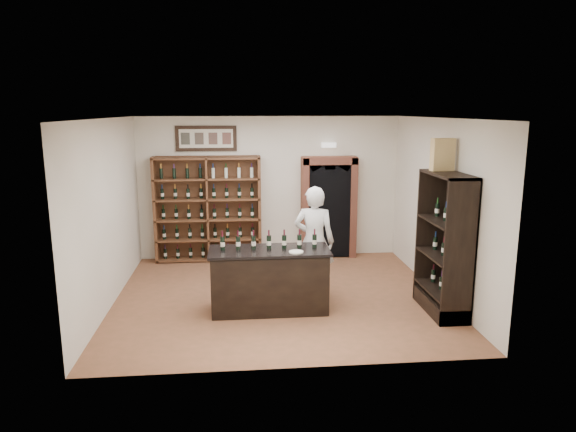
# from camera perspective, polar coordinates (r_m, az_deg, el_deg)

# --- Properties ---
(floor) EXTENTS (5.50, 5.50, 0.00)m
(floor) POSITION_cam_1_polar(r_m,az_deg,el_deg) (8.89, -0.99, -8.90)
(floor) COLOR brown
(floor) RESTS_ON ground
(ceiling) EXTENTS (5.50, 5.50, 0.00)m
(ceiling) POSITION_cam_1_polar(r_m,az_deg,el_deg) (8.32, -1.07, 10.82)
(ceiling) COLOR white
(ceiling) RESTS_ON wall_back
(wall_back) EXTENTS (5.50, 0.04, 3.00)m
(wall_back) POSITION_cam_1_polar(r_m,az_deg,el_deg) (10.94, -2.07, 3.15)
(wall_back) COLOR silver
(wall_back) RESTS_ON ground
(wall_left) EXTENTS (0.04, 5.00, 3.00)m
(wall_left) POSITION_cam_1_polar(r_m,az_deg,el_deg) (8.71, -19.37, 0.26)
(wall_left) COLOR silver
(wall_left) RESTS_ON ground
(wall_right) EXTENTS (0.04, 5.00, 3.00)m
(wall_right) POSITION_cam_1_polar(r_m,az_deg,el_deg) (9.11, 16.48, 0.93)
(wall_right) COLOR silver
(wall_right) RESTS_ON ground
(wine_shelf) EXTENTS (2.20, 0.38, 2.20)m
(wine_shelf) POSITION_cam_1_polar(r_m,az_deg,el_deg) (10.84, -8.87, 0.79)
(wine_shelf) COLOR brown
(wine_shelf) RESTS_ON ground
(framed_picture) EXTENTS (1.25, 0.04, 0.52)m
(framed_picture) POSITION_cam_1_polar(r_m,az_deg,el_deg) (10.80, -9.08, 8.51)
(framed_picture) COLOR black
(framed_picture) RESTS_ON wall_back
(arched_doorway) EXTENTS (1.17, 0.35, 2.17)m
(arched_doorway) POSITION_cam_1_polar(r_m,az_deg,el_deg) (10.98, 4.53, 1.24)
(arched_doorway) COLOR black
(arched_doorway) RESTS_ON ground
(emergency_light) EXTENTS (0.30, 0.10, 0.10)m
(emergency_light) POSITION_cam_1_polar(r_m,az_deg,el_deg) (10.91, 4.55, 7.86)
(emergency_light) COLOR white
(emergency_light) RESTS_ON wall_back
(tasting_counter) EXTENTS (1.88, 0.78, 1.00)m
(tasting_counter) POSITION_cam_1_polar(r_m,az_deg,el_deg) (8.15, -2.08, -7.17)
(tasting_counter) COLOR black
(tasting_counter) RESTS_ON ground
(counter_bottle_0) EXTENTS (0.07, 0.07, 0.30)m
(counter_bottle_0) POSITION_cam_1_polar(r_m,az_deg,el_deg) (8.02, -7.29, -3.00)
(counter_bottle_0) COLOR black
(counter_bottle_0) RESTS_ON tasting_counter
(counter_bottle_1) EXTENTS (0.07, 0.07, 0.30)m
(counter_bottle_1) POSITION_cam_1_polar(r_m,az_deg,el_deg) (8.01, -5.57, -2.97)
(counter_bottle_1) COLOR black
(counter_bottle_1) RESTS_ON tasting_counter
(counter_bottle_2) EXTENTS (0.07, 0.07, 0.30)m
(counter_bottle_2) POSITION_cam_1_polar(r_m,az_deg,el_deg) (8.01, -3.85, -2.94)
(counter_bottle_2) COLOR black
(counter_bottle_2) RESTS_ON tasting_counter
(counter_bottle_3) EXTENTS (0.07, 0.07, 0.30)m
(counter_bottle_3) POSITION_cam_1_polar(r_m,az_deg,el_deg) (8.02, -2.13, -2.90)
(counter_bottle_3) COLOR black
(counter_bottle_3) RESTS_ON tasting_counter
(counter_bottle_4) EXTENTS (0.07, 0.07, 0.30)m
(counter_bottle_4) POSITION_cam_1_polar(r_m,az_deg,el_deg) (8.04, -0.43, -2.86)
(counter_bottle_4) COLOR black
(counter_bottle_4) RESTS_ON tasting_counter
(counter_bottle_5) EXTENTS (0.07, 0.07, 0.30)m
(counter_bottle_5) POSITION_cam_1_polar(r_m,az_deg,el_deg) (8.07, 1.28, -2.82)
(counter_bottle_5) COLOR black
(counter_bottle_5) RESTS_ON tasting_counter
(counter_bottle_6) EXTENTS (0.07, 0.07, 0.30)m
(counter_bottle_6) POSITION_cam_1_polar(r_m,az_deg,el_deg) (8.10, 2.96, -2.77)
(counter_bottle_6) COLOR black
(counter_bottle_6) RESTS_ON tasting_counter
(side_cabinet) EXTENTS (0.48, 1.20, 2.20)m
(side_cabinet) POSITION_cam_1_polar(r_m,az_deg,el_deg) (8.39, 17.03, -5.26)
(side_cabinet) COLOR black
(side_cabinet) RESTS_ON ground
(shopkeeper) EXTENTS (0.79, 0.64, 1.89)m
(shopkeeper) POSITION_cam_1_polar(r_m,az_deg,el_deg) (8.71, 2.92, -2.82)
(shopkeeper) COLOR silver
(shopkeeper) RESTS_ON ground
(plate) EXTENTS (0.22, 0.22, 0.02)m
(plate) POSITION_cam_1_polar(r_m,az_deg,el_deg) (7.83, 0.90, -4.01)
(plate) COLOR beige
(plate) RESTS_ON tasting_counter
(wine_crate) EXTENTS (0.37, 0.18, 0.50)m
(wine_crate) POSITION_cam_1_polar(r_m,az_deg,el_deg) (8.35, 16.80, 6.55)
(wine_crate) COLOR tan
(wine_crate) RESTS_ON side_cabinet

